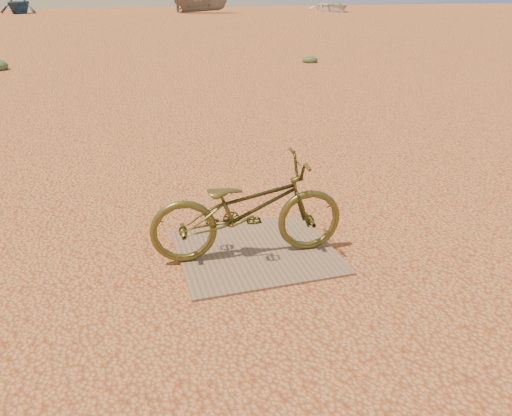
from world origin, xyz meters
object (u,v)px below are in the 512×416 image
object	(u,v)px
plywood_board	(256,251)
bicycle	(248,209)
boat_far_left	(18,2)
boat_mid_right	(201,1)
boat_far_right	(333,6)

from	to	relation	value
plywood_board	bicycle	bearing A→B (deg)	-155.42
boat_far_left	plywood_board	bearing A→B (deg)	-61.98
boat_mid_right	boat_far_right	bearing A→B (deg)	-71.49
boat_far_left	bicycle	bearing A→B (deg)	-62.09
plywood_board	bicycle	distance (m)	0.45
boat_far_left	boat_far_right	xyz separation A→B (m)	(28.24, -4.22, -0.46)
plywood_board	boat_far_right	xyz separation A→B (m)	(20.63, 43.40, 0.50)
plywood_board	boat_far_right	size ratio (longest dim) A/B	0.28
boat_far_left	boat_mid_right	world-z (taller)	boat_mid_right
boat_mid_right	boat_far_right	distance (m)	12.66
plywood_board	bicycle	world-z (taller)	bicycle
boat_mid_right	boat_far_right	size ratio (longest dim) A/B	1.07
plywood_board	boat_mid_right	bearing A→B (deg)	79.67
boat_mid_right	boat_far_right	world-z (taller)	boat_mid_right
bicycle	boat_far_right	size ratio (longest dim) A/B	0.34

